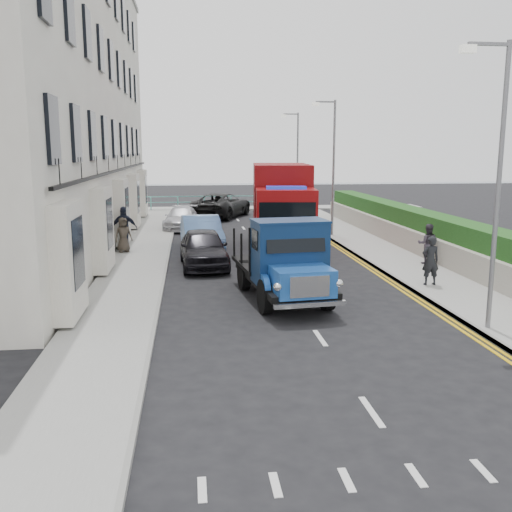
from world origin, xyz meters
The scene contains 22 objects.
ground centered at (0.00, 0.00, 0.00)m, with size 120.00×120.00×0.00m, color black.
pavement_west centered at (-5.20, 9.00, 0.06)m, with size 2.40×38.00×0.12m, color gray.
pavement_east centered at (5.30, 9.00, 0.06)m, with size 2.60×38.00×0.12m, color gray.
promenade centered at (0.00, 29.00, 0.06)m, with size 30.00×2.50×0.12m, color gray.
sea_plane centered at (0.00, 60.00, 0.00)m, with size 120.00×120.00×0.00m, color #4E5E6A.
terrace_west centered at (-9.47, 13.00, 7.17)m, with size 6.31×30.20×14.25m.
garden_east centered at (7.21, 9.00, 0.90)m, with size 1.45×28.00×1.75m.
seafront_railing centered at (0.00, 28.20, 0.58)m, with size 13.00×0.08×1.11m.
lamp_near centered at (4.18, -2.00, 4.00)m, with size 1.23×0.18×7.00m.
lamp_mid centered at (4.18, 14.00, 4.00)m, with size 1.23×0.18×7.00m.
lamp_far centered at (4.18, 24.00, 4.00)m, with size 1.23×0.18×7.00m.
bedford_lorry centered at (-0.26, 1.20, 1.15)m, with size 2.62×5.45×2.49m.
red_lorry centered at (1.12, 10.99, 2.06)m, with size 3.22×7.58×3.86m.
parked_car_front centered at (-2.60, 7.00, 0.75)m, with size 1.76×4.38×1.49m, color black.
parked_car_mid centered at (-2.60, 10.62, 0.79)m, with size 1.66×4.77×1.57m, color #547CB5.
parked_car_rear centered at (-3.60, 18.00, 0.63)m, with size 1.77×4.35×1.26m, color silver.
seafront_car_left centered at (-0.99, 23.71, 0.83)m, with size 2.74×5.95×1.65m, color black.
seafront_car_right centered at (3.50, 20.33, 0.65)m, with size 1.54×3.82×1.30m, color silver.
pedestrian_east_near centered at (4.73, 2.58, 0.93)m, with size 0.59×0.39×1.63m, color black.
pedestrian_east_far centered at (6.10, 6.01, 0.91)m, with size 0.76×0.60×1.57m, color #37303B.
pedestrian_west_near centered at (-6.00, 10.47, 1.09)m, with size 1.14×0.48×1.95m, color black.
pedestrian_west_far centered at (-6.00, 10.02, 0.88)m, with size 0.74×0.48×1.52m, color #3B332A.
Camera 1 is at (-3.08, -15.01, 4.51)m, focal length 40.00 mm.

